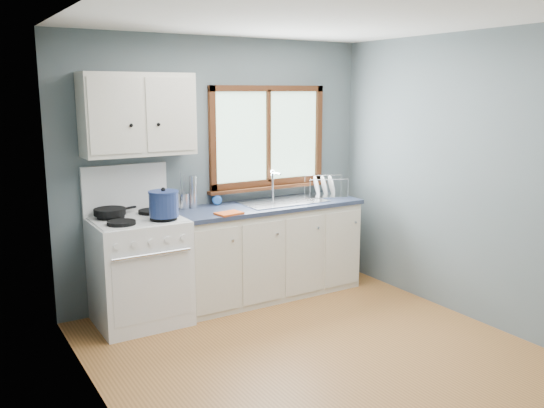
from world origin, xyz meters
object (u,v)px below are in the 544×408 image
base_cabinets (267,254)px  stockpot (164,204)px  utensil_crock (183,201)px  dish_rack (325,191)px  sink (283,208)px  skillet (110,211)px  thermos (193,192)px  gas_range (139,268)px

base_cabinets → stockpot: 1.32m
base_cabinets → utensil_crock: size_ratio=5.08×
base_cabinets → dish_rack: 0.92m
sink → stockpot: bearing=-171.5°
skillet → utensil_crock: size_ratio=1.18×
base_cabinets → dish_rack: dish_rack is taller
sink → skillet: (-1.67, 0.12, 0.13)m
thermos → base_cabinets: bearing=-15.1°
dish_rack → utensil_crock: bearing=-162.1°
utensil_crock → dish_rack: bearing=-6.1°
sink → dish_rack: bearing=4.7°
stockpot → utensil_crock: (0.34, 0.40, -0.08)m
gas_range → utensil_crock: bearing=23.4°
sink → stockpot: 1.34m
skillet → gas_range: bearing=-55.9°
base_cabinets → skillet: skillet is taller
gas_range → utensil_crock: gas_range is taller
skillet → thermos: size_ratio=1.41×
skillet → thermos: (0.80, 0.07, 0.09)m
base_cabinets → dish_rack: (0.73, 0.04, 0.57)m
utensil_crock → thermos: utensil_crock is taller
stockpot → thermos: 0.58m
base_cabinets → sink: (0.18, -0.00, 0.45)m
thermos → dish_rack: thermos is taller
skillet → dish_rack: size_ratio=0.85×
dish_rack → stockpot: bearing=-148.6°
gas_range → dish_rack: 2.09m
skillet → dish_rack: (2.22, -0.07, -0.01)m
skillet → thermos: bearing=-14.5°
sink → utensil_crock: size_ratio=2.30×
sink → skillet: 1.68m
sink → dish_rack: 0.56m
base_cabinets → thermos: thermos is taller
gas_range → thermos: size_ratio=4.47×
sink → base_cabinets: bearing=179.9°
gas_range → base_cabinets: gas_range is taller
gas_range → sink: (1.49, 0.02, 0.37)m
base_cabinets → utensil_crock: 1.00m
dish_rack → sink: bearing=-151.3°
gas_range → stockpot: (0.18, -0.18, 0.58)m
gas_range → base_cabinets: bearing=0.8°
sink → stockpot: (-1.31, -0.20, 0.21)m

